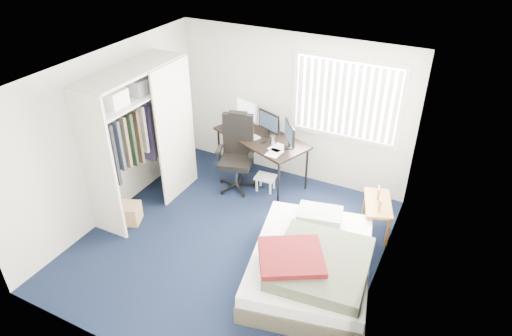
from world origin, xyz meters
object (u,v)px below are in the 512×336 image
object	(u,v)px
nightstand	(378,206)
bed	(311,263)
office_chair	(237,160)
desk	(262,135)

from	to	relation	value
nightstand	bed	xyz separation A→B (m)	(-0.48, -1.37, -0.16)
office_chair	bed	distance (m)	2.45
desk	nightstand	xyz separation A→B (m)	(2.12, -0.55, -0.39)
desk	bed	bearing A→B (deg)	-49.62
office_chair	bed	bearing A→B (deg)	-38.56
desk	bed	distance (m)	2.59
desk	bed	world-z (taller)	desk
desk	bed	xyz separation A→B (m)	(1.64, -1.93, -0.55)
bed	desk	bearing A→B (deg)	130.38
office_chair	bed	xyz separation A→B (m)	(1.91, -1.52, -0.22)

